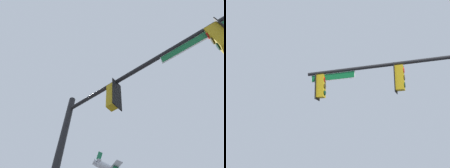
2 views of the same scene
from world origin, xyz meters
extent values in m
cylinder|color=black|center=(-5.60, -8.54, 6.59)|extent=(6.68, 1.68, 0.16)
cube|color=black|center=(-6.41, -8.35, 5.92)|extent=(0.15, 0.51, 1.30)
cube|color=#B79314|center=(-6.59, -8.31, 5.92)|extent=(0.42, 0.39, 1.10)
cylinder|color=#B79314|center=(-6.59, -8.31, 6.53)|extent=(0.04, 0.04, 0.12)
cylinder|color=red|center=(-6.79, -8.27, 6.25)|extent=(0.08, 0.22, 0.22)
cylinder|color=#392D05|center=(-6.79, -8.27, 5.92)|extent=(0.08, 0.22, 0.22)
cylinder|color=black|center=(-6.79, -8.27, 5.59)|extent=(0.08, 0.22, 0.22)
cube|color=#B79314|center=(-2.94, -9.15, 5.92)|extent=(0.42, 0.39, 1.10)
cylinder|color=#B79314|center=(-2.94, -9.15, 6.53)|extent=(0.04, 0.04, 0.12)
cylinder|color=red|center=(-3.13, -9.11, 6.25)|extent=(0.08, 0.22, 0.22)
cylinder|color=#392D05|center=(-3.13, -9.11, 5.92)|extent=(0.08, 0.22, 0.22)
cylinder|color=black|center=(-3.13, -9.11, 5.59)|extent=(0.08, 0.22, 0.22)
cube|color=#0F602D|center=(-3.52, -9.02, 6.33)|extent=(2.12, 0.52, 0.30)
cube|color=white|center=(-3.52, -9.02, 6.33)|extent=(2.17, 0.52, 0.36)
cone|color=silver|center=(-47.29, 62.28, 42.22)|extent=(5.25, 5.29, 3.88)
cube|color=silver|center=(-46.92, 62.66, 42.45)|extent=(6.64, 6.49, 0.56)
cube|color=#19663F|center=(-46.35, 63.25, 45.99)|extent=(2.37, 2.45, 4.90)
camera|label=1|loc=(-4.79, -12.33, 1.36)|focal=28.00mm
camera|label=2|loc=(-5.80, 4.87, 1.94)|focal=50.00mm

